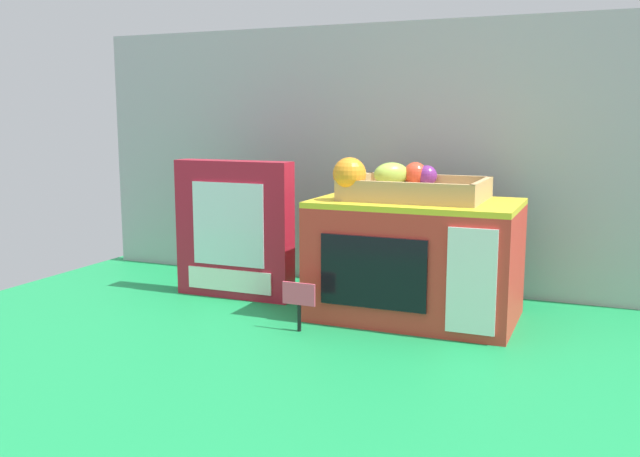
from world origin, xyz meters
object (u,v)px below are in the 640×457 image
food_groups_crate (405,186)px  price_sign (299,299)px  toy_microwave (415,259)px  cookie_set_box (234,230)px

food_groups_crate → price_sign: (-0.15, -0.21, -0.21)m
toy_microwave → cookie_set_box: cookie_set_box is taller
toy_microwave → cookie_set_box: 0.44m
food_groups_crate → cookie_set_box: food_groups_crate is taller
cookie_set_box → price_sign: 0.33m
cookie_set_box → price_sign: bearing=-37.0°
food_groups_crate → toy_microwave: bearing=-36.0°
price_sign → food_groups_crate: bearing=54.4°
food_groups_crate → price_sign: size_ratio=2.99×
cookie_set_box → price_sign: cookie_set_box is taller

